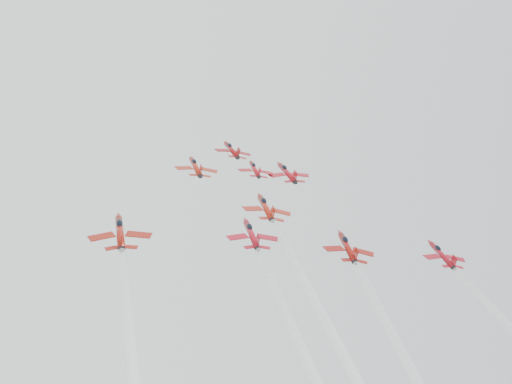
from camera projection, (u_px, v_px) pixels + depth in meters
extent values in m
cylinder|color=maroon|center=(232.00, 150.00, 140.98)|extent=(1.11, 8.60, 7.17)
cone|color=maroon|center=(227.00, 142.00, 146.46)|extent=(1.11, 2.43, 2.26)
cone|color=black|center=(236.00, 158.00, 135.95)|extent=(1.11, 1.64, 1.63)
ellipsoid|color=black|center=(230.00, 145.00, 142.87)|extent=(1.01, 2.31, 2.10)
cube|color=maroon|center=(222.00, 151.00, 139.51)|extent=(4.11, 2.60, 1.21)
cube|color=maroon|center=(243.00, 153.00, 141.05)|extent=(4.11, 2.60, 1.21)
cube|color=maroon|center=(236.00, 152.00, 136.59)|extent=(0.12, 2.68, 2.71)
cube|color=maroon|center=(230.00, 156.00, 136.45)|extent=(1.98, 1.28, 0.69)
cube|color=maroon|center=(241.00, 157.00, 137.25)|extent=(1.98, 1.28, 0.69)
cylinder|color=#A7200F|center=(196.00, 167.00, 124.97)|extent=(1.12, 8.69, 7.24)
cone|color=#A7200F|center=(192.00, 158.00, 130.51)|extent=(1.12, 2.46, 2.28)
cone|color=black|center=(199.00, 177.00, 119.89)|extent=(1.12, 1.66, 1.64)
ellipsoid|color=black|center=(195.00, 161.00, 126.88)|extent=(1.02, 2.33, 2.12)
cube|color=#A7200F|center=(184.00, 168.00, 123.49)|extent=(4.16, 2.63, 1.23)
cube|color=#A7200F|center=(209.00, 170.00, 125.04)|extent=(4.16, 2.63, 1.23)
cube|color=#A7200F|center=(199.00, 170.00, 120.54)|extent=(0.12, 2.71, 2.74)
cube|color=#A7200F|center=(192.00, 175.00, 120.40)|extent=(2.00, 1.30, 0.70)
cube|color=#A7200F|center=(205.00, 176.00, 121.20)|extent=(2.00, 1.30, 0.70)
cylinder|color=#AE101A|center=(255.00, 170.00, 130.74)|extent=(0.98, 7.58, 6.32)
cone|color=#AE101A|center=(250.00, 162.00, 135.57)|extent=(0.98, 2.14, 1.99)
cone|color=black|center=(260.00, 178.00, 126.31)|extent=(0.98, 1.45, 1.43)
ellipsoid|color=black|center=(253.00, 165.00, 132.40)|extent=(0.89, 2.03, 1.85)
cube|color=#AE101A|center=(246.00, 170.00, 129.45)|extent=(3.62, 2.29, 1.07)
cube|color=#AE101A|center=(266.00, 172.00, 130.80)|extent=(3.62, 2.29, 1.07)
cube|color=#AE101A|center=(260.00, 172.00, 126.87)|extent=(0.11, 2.36, 2.39)
cube|color=#AE101A|center=(254.00, 176.00, 126.75)|extent=(1.74, 1.13, 0.61)
cube|color=#AE101A|center=(264.00, 177.00, 127.45)|extent=(1.74, 1.13, 0.61)
cylinder|color=#AA1019|center=(287.00, 173.00, 132.67)|extent=(1.17, 9.04, 7.53)
cone|color=#AA1019|center=(280.00, 163.00, 138.43)|extent=(1.17, 2.56, 2.37)
cone|color=black|center=(295.00, 183.00, 127.39)|extent=(1.17, 1.72, 1.71)
ellipsoid|color=black|center=(285.00, 167.00, 134.65)|extent=(1.06, 2.42, 2.20)
cube|color=#AA1019|center=(277.00, 174.00, 131.13)|extent=(4.32, 2.73, 1.27)
cube|color=#AA1019|center=(300.00, 176.00, 132.74)|extent=(4.32, 2.73, 1.27)
cube|color=#AA1019|center=(294.00, 176.00, 128.06)|extent=(0.13, 2.82, 2.85)
cube|color=#AA1019|center=(287.00, 181.00, 127.91)|extent=(2.08, 1.35, 0.73)
cube|color=#AA1019|center=(300.00, 182.00, 128.75)|extent=(2.08, 1.35, 0.73)
cylinder|color=#A92010|center=(266.00, 208.00, 111.00)|extent=(1.16, 8.95, 7.46)
cone|color=#A92010|center=(258.00, 195.00, 116.70)|extent=(1.16, 2.53, 2.35)
cone|color=black|center=(274.00, 222.00, 105.76)|extent=(1.16, 1.71, 1.69)
ellipsoid|color=black|center=(263.00, 201.00, 112.96)|extent=(1.05, 2.40, 2.18)
cube|color=#A92010|center=(253.00, 209.00, 109.47)|extent=(4.28, 2.71, 1.26)
cube|color=#A92010|center=(281.00, 211.00, 111.07)|extent=(4.28, 2.71, 1.26)
cube|color=#A92010|center=(273.00, 213.00, 106.43)|extent=(0.13, 2.79, 2.82)
cube|color=#A92010|center=(265.00, 219.00, 106.28)|extent=(2.05, 1.33, 0.72)
cube|color=#A92010|center=(280.00, 220.00, 107.11)|extent=(2.05, 1.33, 0.72)
cylinder|color=maroon|center=(120.00, 233.00, 90.67)|extent=(1.16, 9.01, 7.51)
cone|color=maroon|center=(119.00, 215.00, 96.41)|extent=(1.16, 2.55, 2.36)
cone|color=black|center=(121.00, 251.00, 85.40)|extent=(1.16, 1.72, 1.70)
ellipsoid|color=black|center=(120.00, 223.00, 92.64)|extent=(1.06, 2.42, 2.20)
cube|color=maroon|center=(101.00, 235.00, 89.13)|extent=(4.31, 2.72, 1.27)
cube|color=maroon|center=(138.00, 237.00, 90.74)|extent=(4.31, 2.72, 1.27)
cube|color=maroon|center=(121.00, 240.00, 86.07)|extent=(0.13, 2.81, 2.84)
cube|color=maroon|center=(111.00, 247.00, 85.92)|extent=(2.07, 1.34, 0.73)
cube|color=maroon|center=(131.00, 248.00, 86.76)|extent=(2.07, 1.34, 0.73)
cylinder|color=#AC101F|center=(252.00, 235.00, 98.81)|extent=(1.07, 8.27, 6.89)
cone|color=#AC101F|center=(244.00, 220.00, 104.08)|extent=(1.07, 2.34, 2.17)
cone|color=black|center=(259.00, 250.00, 93.97)|extent=(1.07, 1.58, 1.56)
ellipsoid|color=black|center=(249.00, 227.00, 100.62)|extent=(0.97, 2.22, 2.02)
cube|color=#AC101F|center=(238.00, 236.00, 97.40)|extent=(3.95, 2.50, 1.17)
cube|color=#AC101F|center=(267.00, 238.00, 98.87)|extent=(3.95, 2.50, 1.17)
cube|color=#AC101F|center=(259.00, 241.00, 94.59)|extent=(0.12, 2.58, 2.61)
cube|color=#AC101F|center=(250.00, 247.00, 94.45)|extent=(1.90, 1.23, 0.67)
cube|color=#AC101F|center=(265.00, 248.00, 95.22)|extent=(1.90, 1.23, 0.67)
cylinder|color=maroon|center=(348.00, 248.00, 101.11)|extent=(1.10, 8.48, 7.07)
cone|color=maroon|center=(336.00, 232.00, 106.51)|extent=(1.10, 2.40, 2.22)
cone|color=black|center=(360.00, 264.00, 96.15)|extent=(1.10, 1.62, 1.60)
ellipsoid|color=black|center=(344.00, 239.00, 102.97)|extent=(1.00, 2.28, 2.07)
cube|color=maroon|center=(335.00, 250.00, 99.66)|extent=(4.06, 2.57, 1.20)
cube|color=maroon|center=(363.00, 251.00, 101.18)|extent=(4.06, 2.57, 1.20)
cube|color=maroon|center=(359.00, 254.00, 96.78)|extent=(0.12, 2.65, 2.68)
cube|color=maroon|center=(350.00, 261.00, 96.64)|extent=(1.95, 1.27, 0.68)
cube|color=maroon|center=(365.00, 261.00, 97.43)|extent=(1.95, 1.27, 0.68)
cylinder|color=maroon|center=(442.00, 255.00, 105.68)|extent=(0.97, 7.50, 6.26)
cone|color=maroon|center=(428.00, 242.00, 110.46)|extent=(0.97, 2.12, 1.97)
cone|color=black|center=(457.00, 269.00, 101.29)|extent=(0.97, 1.43, 1.42)
ellipsoid|color=black|center=(437.00, 248.00, 107.32)|extent=(0.88, 2.01, 1.83)
cube|color=maroon|center=(433.00, 257.00, 104.39)|extent=(3.59, 2.27, 1.06)
cube|color=maroon|center=(455.00, 258.00, 105.74)|extent=(3.59, 2.27, 1.06)
cube|color=maroon|center=(455.00, 261.00, 101.84)|extent=(0.11, 2.34, 2.37)
cube|color=maroon|center=(448.00, 266.00, 101.72)|extent=(1.72, 1.12, 0.60)
cube|color=maroon|center=(460.00, 267.00, 102.42)|extent=(1.72, 1.12, 0.60)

